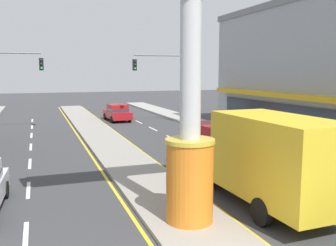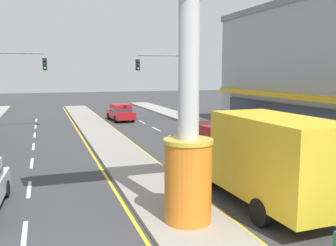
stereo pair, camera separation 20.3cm
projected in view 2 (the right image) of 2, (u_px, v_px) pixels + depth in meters
median_strip at (108, 141)px, 24.11m from camera, size 2.54×52.00×0.14m
sidewalk_right at (247, 138)px, 25.13m from camera, size 2.48×60.00×0.18m
lane_markings at (112, 146)px, 22.85m from camera, size 9.28×52.00×0.01m
district_sign at (189, 90)px, 10.48m from camera, size 7.26×1.45×8.21m
traffic_light_left_side at (4, 76)px, 27.21m from camera, size 4.86×0.46×6.20m
traffic_light_right_side at (170, 75)px, 31.77m from camera, size 4.86×0.46×6.20m
sedan_near_right_lane at (121, 112)px, 34.63m from camera, size 2.01×4.39×1.53m
box_truck_near_left_lane at (260, 156)px, 12.57m from camera, size 2.39×6.96×3.12m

